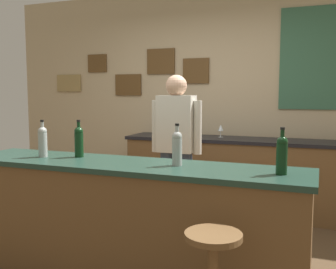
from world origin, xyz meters
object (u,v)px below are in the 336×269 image
(wine_bottle_a, at_px, (43,141))
(wine_bottle_d, at_px, (282,154))
(bartender, at_px, (176,144))
(wine_bottle_b, at_px, (79,141))
(wine_bottle_c, at_px, (177,147))
(wine_glass_a, at_px, (165,126))
(wine_glass_b, at_px, (191,128))
(wine_glass_c, at_px, (221,128))

(wine_bottle_a, distance_m, wine_bottle_d, 1.89)
(bartender, relative_size, wine_bottle_b, 5.29)
(wine_bottle_c, relative_size, wine_glass_a, 1.97)
(wine_glass_b, bearing_deg, wine_bottle_b, -100.25)
(wine_bottle_c, bearing_deg, wine_glass_c, 95.14)
(wine_glass_a, height_order, wine_glass_c, same)
(wine_bottle_b, bearing_deg, bartender, 61.22)
(wine_bottle_a, height_order, wine_bottle_b, same)
(wine_bottle_a, height_order, wine_bottle_c, same)
(wine_bottle_c, height_order, wine_glass_a, wine_bottle_c)
(wine_bottle_d, bearing_deg, wine_bottle_a, -179.97)
(wine_bottle_b, relative_size, wine_glass_b, 1.97)
(wine_bottle_d, distance_m, wine_glass_c, 2.31)
(bartender, xyz_separation_m, wine_glass_b, (-0.17, 0.97, 0.07))
(wine_bottle_c, relative_size, wine_glass_c, 1.97)
(wine_bottle_a, height_order, wine_bottle_d, same)
(bartender, height_order, wine_glass_c, bartender)
(wine_bottle_c, xyz_separation_m, wine_glass_b, (-0.54, 1.96, -0.05))
(wine_glass_a, bearing_deg, wine_bottle_a, -95.98)
(bartender, relative_size, wine_bottle_a, 5.29)
(wine_bottle_c, bearing_deg, wine_glass_a, 114.20)
(bartender, bearing_deg, wine_glass_a, 117.29)
(wine_bottle_a, height_order, wine_glass_a, wine_bottle_a)
(wine_bottle_b, distance_m, wine_glass_c, 2.12)
(wine_glass_a, xyz_separation_m, wine_glass_b, (0.40, -0.12, 0.00))
(wine_bottle_a, xyz_separation_m, wine_bottle_c, (1.16, 0.04, 0.00))
(bartender, height_order, wine_bottle_c, bartender)
(wine_glass_a, bearing_deg, wine_bottle_d, -51.83)
(wine_bottle_c, xyz_separation_m, wine_glass_c, (-0.19, 2.07, -0.05))
(wine_bottle_a, distance_m, wine_glass_c, 2.33)
(wine_bottle_b, relative_size, wine_bottle_d, 1.00)
(wine_glass_a, xyz_separation_m, wine_glass_c, (0.75, -0.01, 0.00))
(bartender, height_order, wine_bottle_a, bartender)
(bartender, xyz_separation_m, wine_glass_a, (-0.56, 1.09, 0.07))
(wine_bottle_a, bearing_deg, wine_glass_c, 65.34)
(wine_bottle_b, distance_m, wine_glass_a, 2.02)
(wine_bottle_d, bearing_deg, wine_glass_a, 128.17)
(bartender, distance_m, wine_glass_b, 0.99)
(wine_glass_b, xyz_separation_m, wine_glass_c, (0.35, 0.11, 0.00))
(bartender, bearing_deg, wine_glass_b, 99.68)
(wine_bottle_b, height_order, wine_glass_b, wine_bottle_b)
(wine_bottle_a, bearing_deg, wine_glass_b, 72.78)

